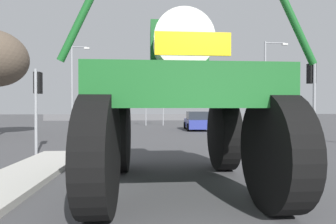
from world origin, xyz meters
The scene contains 10 objects.
ground_plane centered at (0.00, 18.00, 0.00)m, with size 120.00×120.00×0.00m, color #424244.
oversize_sprayer centered at (-0.70, 4.50, 1.90)m, with size 4.27×5.33×4.68m.
sedan_ahead centered at (2.60, 20.45, 0.71)m, with size 2.02×4.17×1.52m.
traffic_signal_near_left centered at (-5.71, 9.27, 2.41)m, with size 0.24×0.54×3.31m.
traffic_signal_near_right centered at (5.47, 9.26, 2.76)m, with size 0.24×0.54×3.78m.
traffic_signal_far_left centered at (0.14, 26.45, 3.02)m, with size 0.24×0.55×4.13m.
traffic_signal_far_right centered at (-1.63, 26.47, 2.43)m, with size 0.24×0.55×3.34m.
streetlight_far_left centered at (-8.68, 25.39, 4.38)m, with size 1.79×0.24×7.89m.
streetlight_far_right centered at (9.50, 22.55, 4.45)m, with size 2.19×0.24×7.93m.
roadside_barrier centered at (0.00, 38.00, 0.45)m, with size 32.47×0.24×0.90m, color #59595B.
Camera 1 is at (-1.40, -1.66, 1.80)m, focal length 29.00 mm.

